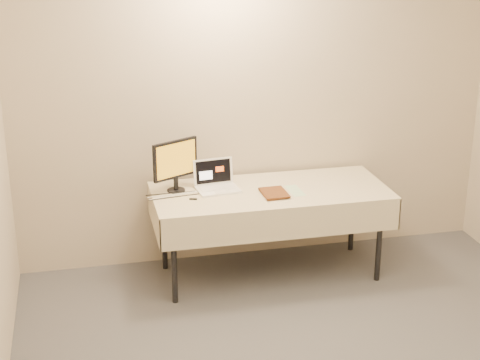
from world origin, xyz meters
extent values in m
cube|color=beige|center=(0.00, 2.50, 1.35)|extent=(4.00, 0.10, 2.70)
cylinder|color=black|center=(-0.82, 1.75, 0.34)|extent=(0.04, 0.04, 0.69)
cylinder|color=black|center=(0.82, 1.75, 0.34)|extent=(0.04, 0.04, 0.69)
cylinder|color=black|center=(-0.82, 2.34, 0.34)|extent=(0.04, 0.04, 0.69)
cylinder|color=black|center=(0.82, 2.34, 0.34)|extent=(0.04, 0.04, 0.69)
cube|color=gray|center=(0.00, 2.04, 0.71)|extent=(1.80, 0.75, 0.04)
cube|color=beige|center=(0.00, 2.04, 0.73)|extent=(1.86, 0.81, 0.01)
cube|color=beige|center=(0.00, 1.64, 0.60)|extent=(1.86, 0.01, 0.25)
cube|color=beige|center=(0.00, 2.45, 0.60)|extent=(1.86, 0.01, 0.25)
cube|color=beige|center=(-0.93, 2.04, 0.60)|extent=(0.01, 0.81, 0.25)
cube|color=beige|center=(0.93, 2.04, 0.60)|extent=(0.01, 0.81, 0.25)
cube|color=white|center=(-0.41, 2.11, 0.75)|extent=(0.35, 0.26, 0.02)
cube|color=white|center=(-0.42, 2.24, 0.86)|extent=(0.33, 0.08, 0.21)
cube|color=black|center=(-0.42, 2.24, 0.86)|extent=(0.29, 0.06, 0.18)
cylinder|color=black|center=(-0.73, 2.18, 0.74)|extent=(0.19, 0.19, 0.01)
cube|color=black|center=(-0.73, 2.18, 0.80)|extent=(0.04, 0.03, 0.10)
cube|color=black|center=(-0.73, 2.18, 1.00)|extent=(0.37, 0.21, 0.30)
cube|color=gold|center=(-0.73, 2.18, 1.00)|extent=(0.32, 0.17, 0.26)
imported|color=#984E1B|center=(-0.10, 1.93, 0.87)|extent=(0.19, 0.03, 0.25)
cube|color=black|center=(-0.39, 2.29, 0.76)|extent=(0.12, 0.06, 0.05)
cube|color=#FF0C1B|center=(-0.38, 2.27, 0.76)|extent=(0.08, 0.01, 0.02)
ellipsoid|color=silver|center=(-0.06, 1.94, 0.75)|extent=(0.07, 0.10, 0.02)
cube|color=#BFE9BA|center=(0.18, 1.98, 0.74)|extent=(0.11, 0.26, 0.00)
cube|color=black|center=(-0.63, 1.97, 0.74)|extent=(0.06, 0.03, 0.01)
camera|label=1|loc=(-1.44, -3.19, 2.77)|focal=55.00mm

